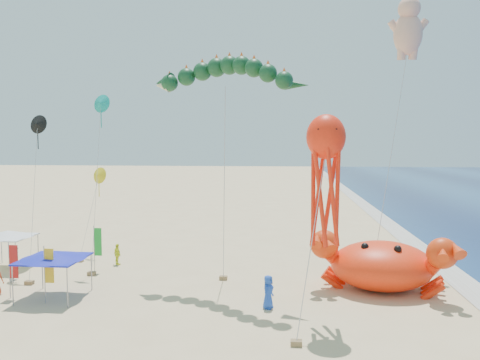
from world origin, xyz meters
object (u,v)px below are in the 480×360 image
object	(u,v)px
dragon_kite	(223,79)
octopus_kite	(325,170)
crab_inflatable	(382,264)
canopy_blue	(53,255)
cherub_kite	(408,27)
canopy_white	(8,234)

from	to	relation	value
dragon_kite	octopus_kite	size ratio (longest dim) A/B	1.35
crab_inflatable	canopy_blue	xyz separation A→B (m)	(-18.85, -3.32, 0.86)
cherub_kite	crab_inflatable	bearing A→B (deg)	-112.13
crab_inflatable	octopus_kite	distance (m)	8.89
crab_inflatable	canopy_blue	world-z (taller)	crab_inflatable
dragon_kite	cherub_kite	size ratio (longest dim) A/B	0.71
dragon_kite	octopus_kite	xyz separation A→B (m)	(5.72, -5.43, -5.13)
crab_inflatable	cherub_kite	xyz separation A→B (m)	(2.79, 6.85, 15.48)
octopus_kite	canopy_blue	size ratio (longest dim) A/B	2.77
canopy_blue	canopy_white	size ratio (longest dim) A/B	1.08
octopus_kite	dragon_kite	bearing A→B (deg)	136.49
cherub_kite	octopus_kite	distance (m)	16.93
crab_inflatable	cherub_kite	distance (m)	17.15
canopy_blue	canopy_white	world-z (taller)	same
crab_inflatable	canopy_blue	size ratio (longest dim) A/B	2.25
crab_inflatable	octopus_kite	bearing A→B (deg)	-125.58
dragon_kite	cherub_kite	world-z (taller)	cherub_kite
dragon_kite	crab_inflatable	bearing A→B (deg)	-0.09
cherub_kite	canopy_white	world-z (taller)	cherub_kite
crab_inflatable	dragon_kite	xyz separation A→B (m)	(-9.60, 0.01, 11.03)
dragon_kite	canopy_blue	distance (m)	14.15
cherub_kite	octopus_kite	world-z (taller)	cherub_kite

